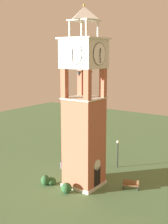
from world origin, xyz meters
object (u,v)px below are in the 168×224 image
(clock_tower, at_px, (84,114))
(trash_bin, at_px, (62,165))
(park_bench, at_px, (131,185))
(lamp_post, at_px, (118,148))

(clock_tower, distance_m, trash_bin, 8.97)
(trash_bin, bearing_deg, clock_tower, -115.63)
(park_bench, bearing_deg, trash_bin, 87.30)
(lamp_post, bearing_deg, clock_tower, 176.72)
(park_bench, distance_m, trash_bin, 9.37)
(lamp_post, bearing_deg, park_bench, -137.94)
(clock_tower, relative_size, lamp_post, 5.39)
(lamp_post, distance_m, trash_bin, 6.96)
(clock_tower, height_order, lamp_post, clock_tower)
(park_bench, bearing_deg, lamp_post, 42.06)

